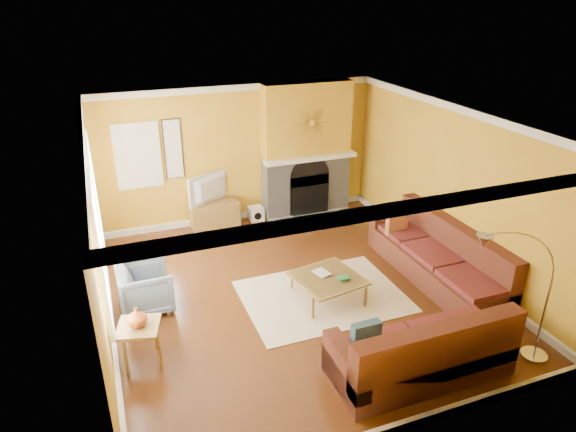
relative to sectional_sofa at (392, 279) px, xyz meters
name	(u,v)px	position (x,y,z in m)	size (l,w,h in m)	color
floor	(294,292)	(-1.20, 0.85, -0.46)	(5.50, 6.00, 0.02)	#603114
ceiling	(295,120)	(-1.20, 0.85, 2.26)	(5.50, 6.00, 0.02)	white
wall_back	(238,154)	(-1.20, 3.86, 0.90)	(5.50, 0.02, 2.70)	gold
wall_front	(410,331)	(-1.20, -2.16, 0.90)	(5.50, 0.02, 2.70)	gold
wall_left	(95,243)	(-3.96, 0.85, 0.90)	(0.02, 6.00, 2.70)	gold
wall_right	(452,188)	(1.56, 0.85, 0.90)	(0.02, 6.00, 2.70)	gold
baseboard	(294,288)	(-1.20, 0.85, -0.39)	(5.50, 6.00, 0.12)	white
crown_molding	(295,125)	(-1.20, 0.85, 2.19)	(5.50, 6.00, 0.12)	white
window_left_near	(93,196)	(-3.92, 2.15, 1.05)	(0.06, 1.22, 1.72)	white
window_left_far	(98,253)	(-3.92, 0.25, 1.05)	(0.06, 1.22, 1.72)	white
window_back	(138,156)	(-3.10, 3.81, 1.10)	(0.82, 0.06, 1.22)	white
wall_art	(173,149)	(-2.45, 3.82, 1.15)	(0.34, 0.04, 1.14)	white
fireplace	(306,150)	(0.15, 3.65, 0.90)	(1.80, 0.40, 2.70)	gray
mantel	(311,158)	(0.15, 3.41, 0.80)	(1.92, 0.22, 0.08)	white
hearth	(316,221)	(0.15, 3.10, -0.42)	(1.80, 0.70, 0.06)	gray
sunburst	(311,123)	(0.15, 3.42, 1.50)	(0.70, 0.04, 0.70)	olive
rug	(323,296)	(-0.85, 0.55, -0.44)	(2.40, 1.80, 0.02)	beige
sectional_sofa	(392,279)	(0.00, 0.00, 0.00)	(3.10, 3.70, 0.90)	#56271B
coffee_table	(327,287)	(-0.80, 0.50, -0.26)	(0.94, 0.94, 0.37)	white
media_console	(215,215)	(-1.80, 3.60, -0.19)	(0.94, 0.42, 0.52)	olive
tv	(213,189)	(-1.80, 3.60, 0.36)	(1.02, 0.13, 0.59)	black
subwoofer	(256,214)	(-0.95, 3.63, -0.31)	(0.28, 0.28, 0.28)	white
armchair	(145,288)	(-3.40, 1.20, -0.10)	(0.74, 0.76, 0.69)	slate
side_table	(141,344)	(-3.60, 0.00, -0.17)	(0.50, 0.50, 0.55)	olive
vase	(137,317)	(-3.60, 0.00, 0.23)	(0.25, 0.25, 0.26)	#CE5D21
book	(317,275)	(-0.94, 0.59, -0.07)	(0.19, 0.26, 0.03)	white
arc_lamp	(515,302)	(0.57, -1.70, 0.52)	(1.25, 0.36, 1.94)	silver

